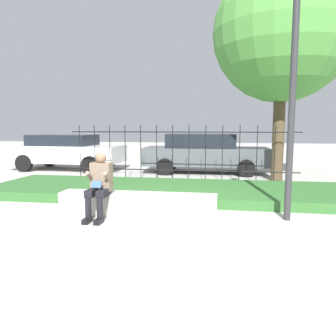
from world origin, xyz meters
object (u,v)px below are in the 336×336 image
Objects in this scene: car_parked_left at (67,151)px; tree_behind_fence at (283,33)px; street_lamp at (294,71)px; car_parked_center at (205,152)px; stone_bench at (138,206)px; person_seated_reader at (100,183)px.

tree_behind_fence is at bearing -9.65° from car_parked_left.
car_parked_center is at bearing 106.81° from street_lamp.
street_lamp is at bearing 3.41° from stone_bench.
person_seated_reader is at bearing -57.35° from car_parked_left.
tree_behind_fence is at bearing 50.94° from person_seated_reader.
car_parked_left is 5.52m from car_parked_center.
car_parked_left is 9.76m from street_lamp.
car_parked_center reaches higher than stone_bench.
person_seated_reader reaches higher than stone_bench.
car_parked_left is 1.00× the size of street_lamp.
car_parked_left reaches higher than stone_bench.
street_lamp is (7.37, -6.11, 1.93)m from car_parked_left.
street_lamp reaches higher than car_parked_left.
car_parked_center is (1.63, 6.53, 0.09)m from person_seated_reader.
stone_bench is 0.69× the size of street_lamp.
tree_behind_fence is (0.52, 4.50, 1.84)m from street_lamp.
stone_bench is at bearing -125.58° from tree_behind_fence.
street_lamp is (1.84, -6.10, 1.93)m from car_parked_center.
stone_bench is 3.77m from street_lamp.
stone_bench is 7.19m from tree_behind_fence.
tree_behind_fence is (2.37, -1.61, 3.77)m from car_parked_center.
car_parked_center is at bearing 1.84° from car_parked_left.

